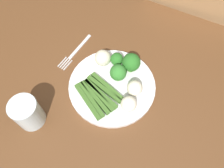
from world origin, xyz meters
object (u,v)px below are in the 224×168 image
object	(u,v)px
broccoli_back_right	(118,73)
cauliflower_front_left	(103,58)
asparagus_bundle	(98,94)
broccoli_back	(117,59)
cauliflower_edge	(135,88)
fork	(76,52)
chair	(182,33)
cauliflower_left	(128,105)
broccoli_front	(131,63)
water_glass	(28,113)
plate	(112,86)
dining_table	(120,117)

from	to	relation	value
broccoli_back_right	cauliflower_front_left	bearing A→B (deg)	-24.82
asparagus_bundle	broccoli_back	distance (m)	0.12
asparagus_bundle	cauliflower_edge	xyz separation A→B (m)	(-0.09, -0.06, 0.02)
fork	chair	bearing A→B (deg)	154.48
broccoli_back	fork	bearing A→B (deg)	3.30
cauliflower_edge	cauliflower_left	size ratio (longest dim) A/B	1.01
broccoli_front	cauliflower_edge	size ratio (longest dim) A/B	1.48
asparagus_bundle	broccoli_front	xyz separation A→B (m)	(-0.05, -0.12, 0.03)
cauliflower_left	cauliflower_front_left	bearing A→B (deg)	-38.19
chair	cauliflower_edge	xyz separation A→B (m)	(0.04, 0.54, 0.27)
cauliflower_front_left	water_glass	bearing A→B (deg)	70.19
broccoli_back_right	cauliflower_front_left	distance (m)	0.08
plate	cauliflower_edge	bearing A→B (deg)	-172.52
broccoli_front	fork	bearing A→B (deg)	3.16
cauliflower_edge	dining_table	bearing A→B (deg)	71.10
plate	cauliflower_front_left	xyz separation A→B (m)	(0.06, -0.06, 0.03)
plate	cauliflower_edge	size ratio (longest dim) A/B	5.71
broccoli_back	water_glass	distance (m)	0.30
water_glass	broccoli_back	bearing A→B (deg)	-116.49
dining_table	plate	distance (m)	0.12
cauliflower_front_left	fork	size ratio (longest dim) A/B	0.31
cauliflower_edge	cauliflower_left	world-z (taller)	same
asparagus_bundle	cauliflower_edge	bearing A→B (deg)	55.76
dining_table	broccoli_back_right	world-z (taller)	broccoli_back_right
asparagus_bundle	dining_table	bearing A→B (deg)	27.16
chair	water_glass	bearing A→B (deg)	66.83
cauliflower_left	cauliflower_front_left	xyz separation A→B (m)	(0.14, -0.11, 0.00)
dining_table	broccoli_back	bearing A→B (deg)	-58.52
broccoli_back	cauliflower_left	xyz separation A→B (m)	(-0.10, 0.12, -0.01)
cauliflower_front_left	broccoli_front	bearing A→B (deg)	-170.00
dining_table	plate	bearing A→B (deg)	-40.97
cauliflower_left	broccoli_front	bearing A→B (deg)	-68.66
broccoli_front	plate	bearing A→B (deg)	70.50
cauliflower_edge	cauliflower_front_left	size ratio (longest dim) A/B	0.90
asparagus_bundle	broccoli_back_right	distance (m)	0.09
dining_table	water_glass	xyz separation A→B (m)	(0.20, 0.15, 0.14)
chair	cauliflower_left	bearing A→B (deg)	82.89
broccoli_back_right	cauliflower_front_left	world-z (taller)	broccoli_back_right
broccoli_back	fork	xyz separation A→B (m)	(0.15, 0.01, -0.04)
dining_table	asparagus_bundle	bearing A→B (deg)	4.99
asparagus_bundle	broccoli_back	size ratio (longest dim) A/B	3.07
cauliflower_left	fork	xyz separation A→B (m)	(0.25, -0.11, -0.04)
plate	cauliflower_front_left	size ratio (longest dim) A/B	5.13
cauliflower_front_left	fork	world-z (taller)	cauliflower_front_left
plate	broccoli_back_right	size ratio (longest dim) A/B	4.31
asparagus_bundle	broccoli_back	xyz separation A→B (m)	(0.00, -0.12, 0.02)
broccoli_back_right	asparagus_bundle	bearing A→B (deg)	71.03
broccoli_back_right	fork	xyz separation A→B (m)	(0.18, -0.04, -0.05)
broccoli_front	cauliflower_edge	distance (m)	0.08
broccoli_front	broccoli_back_right	bearing A→B (deg)	66.96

